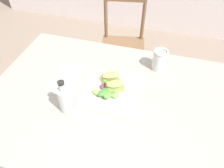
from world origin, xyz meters
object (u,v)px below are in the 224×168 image
object	(u,v)px
plate_lunch	(110,91)
bottle_cold_brew	(65,100)
sandwich_half_front	(115,86)
sandwich_half_back	(111,77)
dining_table	(117,112)
chair_wooden_far	(123,46)
fork_on_napkin	(66,76)
mason_jar_iced_tea	(159,61)

from	to	relation	value
plate_lunch	bottle_cold_brew	distance (m)	0.26
sandwich_half_front	sandwich_half_back	xyz separation A→B (m)	(-0.04, 0.06, 0.00)
dining_table	plate_lunch	distance (m)	0.14
chair_wooden_far	sandwich_half_front	bearing A→B (deg)	-79.85
bottle_cold_brew	fork_on_napkin	bearing A→B (deg)	115.20
sandwich_half_back	fork_on_napkin	xyz separation A→B (m)	(-0.26, -0.03, -0.03)
sandwich_half_back	mason_jar_iced_tea	distance (m)	0.31
chair_wooden_far	mason_jar_iced_tea	xyz separation A→B (m)	(0.35, -0.57, 0.35)
dining_table	fork_on_napkin	bearing A→B (deg)	164.47
chair_wooden_far	plate_lunch	distance (m)	0.90
plate_lunch	mason_jar_iced_tea	bearing A→B (deg)	49.47
fork_on_napkin	bottle_cold_brew	world-z (taller)	bottle_cold_brew
fork_on_napkin	bottle_cold_brew	distance (m)	0.25
fork_on_napkin	mason_jar_iced_tea	xyz separation A→B (m)	(0.51, 0.22, 0.05)
sandwich_half_back	bottle_cold_brew	xyz separation A→B (m)	(-0.16, -0.25, 0.03)
fork_on_napkin	sandwich_half_back	bearing A→B (deg)	6.24
sandwich_half_back	sandwich_half_front	bearing A→B (deg)	-54.34
fork_on_napkin	bottle_cold_brew	bearing A→B (deg)	-64.80
sandwich_half_front	bottle_cold_brew	size ratio (longest dim) A/B	0.59
chair_wooden_far	sandwich_half_front	world-z (taller)	chair_wooden_far
plate_lunch	mason_jar_iced_tea	world-z (taller)	mason_jar_iced_tea
dining_table	mason_jar_iced_tea	xyz separation A→B (m)	(0.17, 0.32, 0.17)
plate_lunch	fork_on_napkin	xyz separation A→B (m)	(-0.28, 0.05, 0.00)
sandwich_half_back	fork_on_napkin	size ratio (longest dim) A/B	0.62
plate_lunch	bottle_cold_brew	size ratio (longest dim) A/B	1.54
mason_jar_iced_tea	chair_wooden_far	bearing A→B (deg)	121.68
bottle_cold_brew	dining_table	bearing A→B (deg)	27.97
sandwich_half_front	mason_jar_iced_tea	xyz separation A→B (m)	(0.20, 0.25, 0.02)
chair_wooden_far	sandwich_half_back	xyz separation A→B (m)	(0.11, -0.76, 0.33)
chair_wooden_far	bottle_cold_brew	distance (m)	1.07
sandwich_half_front	sandwich_half_back	size ratio (longest dim) A/B	1.00
chair_wooden_far	sandwich_half_back	distance (m)	0.84
dining_table	sandwich_half_front	size ratio (longest dim) A/B	12.55
dining_table	chair_wooden_far	distance (m)	0.92
dining_table	sandwich_half_front	xyz separation A→B (m)	(-0.03, 0.06, 0.15)
bottle_cold_brew	mason_jar_iced_tea	distance (m)	0.60
plate_lunch	sandwich_half_front	xyz separation A→B (m)	(0.02, 0.02, 0.03)
bottle_cold_brew	mason_jar_iced_tea	bearing A→B (deg)	47.26
dining_table	bottle_cold_brew	xyz separation A→B (m)	(-0.23, -0.12, 0.18)
plate_lunch	bottle_cold_brew	bearing A→B (deg)	-135.89
plate_lunch	sandwich_half_front	world-z (taller)	sandwich_half_front
fork_on_napkin	sandwich_half_front	bearing A→B (deg)	-5.58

